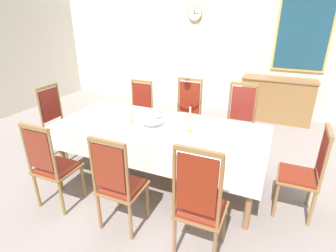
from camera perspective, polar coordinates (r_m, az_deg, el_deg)
The scene contains 23 objects.
ground at distance 3.91m, azimuth -1.04°, elevation -10.37°, with size 8.23×6.21×0.04m, color gray.
back_wall at distance 6.28m, azimuth 11.49°, elevation 18.09°, with size 8.23×0.08×3.26m, color silver.
dining_table at distance 3.48m, azimuth -1.82°, elevation -1.29°, with size 2.69×1.20×0.77m.
tablecloth at distance 3.48m, azimuth -1.82°, elevation -1.16°, with size 2.71×1.22×0.30m.
chair_south_a at distance 3.31m, azimuth -23.64°, elevation -7.59°, with size 0.44×0.42×1.08m.
chair_north_a at distance 4.74m, azimuth -6.22°, elevation 3.41°, with size 0.44×0.42×1.05m.
chair_south_b at distance 2.79m, azimuth -10.61°, elevation -11.88°, with size 0.44×0.42×1.10m.
chair_north_b at distance 4.39m, azimuth 4.00°, elevation 2.35°, with size 0.44×0.42×1.17m.
chair_south_c at distance 2.46m, azimuth 6.73°, elevation -16.07°, with size 0.44×0.42×1.19m.
chair_north_c at distance 4.20m, azimuth 15.01°, elevation 0.66°, with size 0.44×0.42×1.18m.
chair_head_west at distance 4.51m, azimuth -22.39°, elevation 1.00°, with size 0.42×0.44×1.13m.
chair_head_east at distance 3.29m, azimuth 27.33°, elevation -8.59°, with size 0.42×0.44×1.07m.
soup_tureen at distance 3.45m, azimuth -3.53°, elevation 1.81°, with size 0.29×0.29×0.23m.
candlestick_west at distance 3.58m, azimuth -7.84°, elevation 2.96°, with size 0.07×0.07×0.36m.
candlestick_east at distance 3.26m, azimuth 4.70°, elevation 0.78°, with size 0.07×0.07×0.33m.
bowl_near_left at distance 4.23m, azimuth -10.16°, elevation 4.17°, with size 0.16×0.16×0.03m.
bowl_near_right at distance 3.70m, azimuth -21.19°, elevation 0.21°, with size 0.16×0.16×0.04m.
bowl_far_left at distance 3.58m, azimuth -18.45°, elevation -0.27°, with size 0.16×0.16×0.03m.
spoon_primary at distance 4.31m, azimuth -11.16°, elevation 4.30°, with size 0.04×0.18×0.01m.
spoon_secondary at distance 3.80m, azimuth -22.16°, elevation 0.40°, with size 0.06×0.17×0.01m.
sideboard at distance 6.03m, azimuth 22.14°, elevation 5.21°, with size 1.44×0.48×0.90m.
mounted_clock at distance 6.35m, azimuth 5.80°, elevation 22.84°, with size 0.31×0.06×0.31m.
framed_painting at distance 6.06m, azimuth 26.93°, elevation 16.97°, with size 1.00×0.05×1.39m.
Camera 1 is at (1.37, -2.96, 2.15)m, focal length 28.47 mm.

